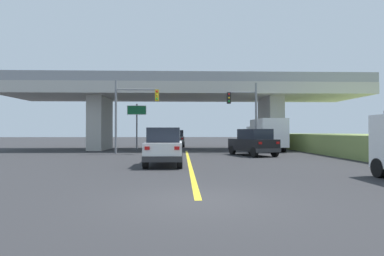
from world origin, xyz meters
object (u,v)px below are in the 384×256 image
Objects in this scene: highway_sign at (137,116)px; suv_crossing at (253,142)px; traffic_signal_farside at (130,107)px; box_truck at (266,134)px; sedan_oncoming at (176,138)px; suv_lead at (165,146)px; traffic_signal_nearside at (247,110)px.

suv_crossing is at bearing -36.24° from highway_sign.
suv_crossing is at bearing -13.80° from traffic_signal_farside.
box_truck is at bearing -4.87° from highway_sign.
box_truck is 12.28m from sedan_oncoming.
suv_lead is 1.00× the size of sedan_oncoming.
suv_lead is 10.11m from traffic_signal_farside.
suv_crossing is at bearing 46.63° from suv_lead.
suv_lead is 15.69m from box_truck.
suv_crossing is 12.41m from highway_sign.
highway_sign is (-3.70, -7.58, 2.37)m from sedan_oncoming.
traffic_signal_farside is 1.34× the size of highway_sign.
suv_lead is at bearing -124.83° from box_truck.
suv_lead is at bearing -69.91° from traffic_signal_farside.
traffic_signal_farside is at bearing -106.09° from sedan_oncoming.
box_truck is at bearing 17.00° from traffic_signal_farside.
sedan_oncoming is at bearing 117.44° from traffic_signal_nearside.
sedan_oncoming is at bearing 63.94° from highway_sign.
traffic_signal_nearside is (-2.51, -3.31, 2.12)m from box_truck.
suv_crossing is 0.79× the size of traffic_signal_farside.
highway_sign is (-12.42, 1.06, 1.80)m from box_truck.
traffic_signal_farside is at bearing 110.09° from suv_lead.
box_truck is at bearing -44.73° from sedan_oncoming.
traffic_signal_nearside is 0.99× the size of traffic_signal_farside.
box_truck is at bearing 55.17° from suv_lead.
box_truck is 12.59m from highway_sign.
highway_sign reaches higher than sedan_oncoming.
sedan_oncoming is (-6.12, 14.77, 0.00)m from suv_crossing.
box_truck reaches higher than suv_lead.
sedan_oncoming is at bearing 135.27° from box_truck.
suv_lead is 0.78× the size of traffic_signal_farside.
suv_crossing and sedan_oncoming have the same top height.
traffic_signal_nearside is (6.44, 9.56, 2.69)m from suv_lead.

